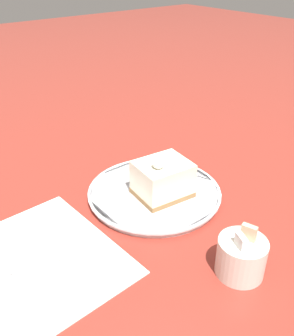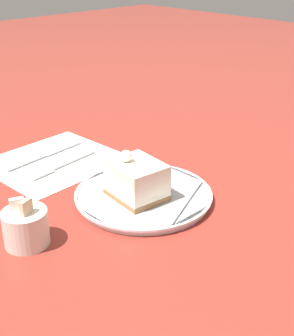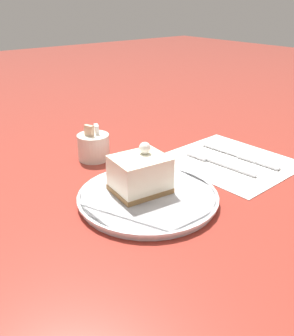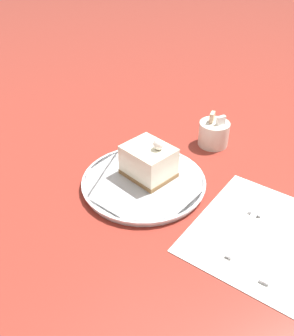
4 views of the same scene
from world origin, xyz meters
name	(u,v)px [view 2 (image 2 of 4)]	position (x,y,z in m)	size (l,w,h in m)	color
ground_plane	(116,198)	(0.00, 0.00, 0.00)	(4.00, 4.00, 0.00)	maroon
plate	(143,195)	(-0.04, -0.03, 0.01)	(0.23, 0.23, 0.01)	white
cake_slice	(137,180)	(-0.04, -0.01, 0.04)	(0.10, 0.08, 0.08)	olive
napkin	(54,161)	(0.20, -0.01, 0.00)	(0.23, 0.25, 0.00)	white
fork	(58,166)	(0.17, 0.00, 0.01)	(0.03, 0.16, 0.00)	silver
knife	(52,152)	(0.23, -0.03, 0.01)	(0.03, 0.19, 0.00)	silver
sugar_bowl	(26,227)	(-0.01, 0.18, 0.03)	(0.07, 0.07, 0.08)	silver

